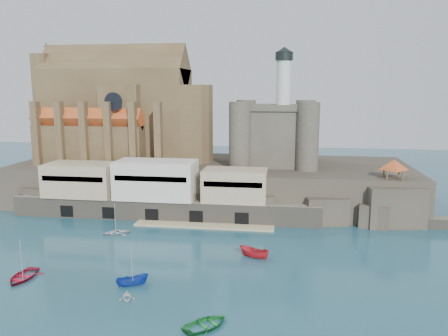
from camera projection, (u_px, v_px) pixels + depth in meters
ground at (174, 257)px, 76.30m from camera, size 300.00×300.00×0.00m
promontory at (211, 182)px, 113.77m from camera, size 100.00×36.00×10.00m
quay at (155, 191)px, 99.09m from camera, size 70.00×12.00×13.05m
church at (124, 115)px, 116.42m from camera, size 47.00×25.93×30.51m
castle_keep at (275, 131)px, 110.76m from camera, size 21.20×21.20×29.30m
rock_outcrop at (391, 205)px, 94.89m from camera, size 14.50×10.50×8.70m
pavilion at (394, 166)px, 93.48m from camera, size 6.40×6.40×5.40m
boat_0 at (23, 279)px, 67.75m from camera, size 4.70×1.42×6.57m
boat_1 at (127, 299)px, 61.17m from camera, size 2.90×2.37×2.90m
boat_2 at (133, 285)px, 65.48m from camera, size 2.49×2.47×4.85m
boat_3 at (206, 327)px, 54.06m from camera, size 4.06×4.04×6.22m
boat_5 at (254, 257)px, 76.22m from camera, size 2.75×2.72×5.55m
boat_6 at (116, 234)px, 88.55m from camera, size 2.88×3.88×5.38m
boat_7 at (258, 256)px, 76.89m from camera, size 2.96×2.94×3.00m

